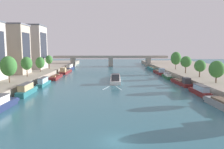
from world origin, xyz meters
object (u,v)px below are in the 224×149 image
moored_boat_left_upstream (44,82)px  moored_boat_right_lone (167,76)px  moored_boat_left_midway (27,90)px  moored_boat_left_end (65,71)px  tree_left_far (27,63)px  tree_left_by_lamp (40,63)px  bridge_far (111,59)px  tree_left_distant (49,60)px  tree_right_distant (200,66)px  barge_midriver (115,79)px  moored_boat_right_downstream (200,91)px  tree_right_past_mid (186,62)px  tree_right_end_of_row (176,58)px  moored_boat_right_gap_after (181,82)px  moored_boat_right_end (159,72)px  tree_left_second (9,66)px  moored_boat_left_lone (56,77)px  tree_right_by_lamp (217,69)px  moored_boat_right_second (152,69)px  moored_boat_left_gap_after (70,67)px

moored_boat_left_upstream → moored_boat_right_lone: moored_boat_left_upstream is taller
moored_boat_left_midway → moored_boat_left_end: moored_boat_left_end is taller
moored_boat_right_lone → tree_left_far: bearing=-168.4°
moored_boat_left_midway → moored_boat_right_lone: bearing=34.0°
tree_left_by_lamp → bridge_far: 58.11m
tree_left_far → bridge_far: tree_left_far is taller
tree_left_distant → tree_right_distant: bearing=-27.7°
barge_midriver → moored_boat_right_downstream: bearing=-48.1°
moored_boat_left_end → tree_right_past_mid: (49.26, -18.41, 5.58)m
tree_left_by_lamp → tree_right_end_of_row: tree_right_end_of_row is taller
moored_boat_right_gap_after → bridge_far: bridge_far is taller
moored_boat_left_midway → tree_right_distant: 52.99m
barge_midriver → tree_right_distant: 28.32m
moored_boat_right_end → tree_right_past_mid: bearing=-68.5°
tree_left_by_lamp → tree_right_end_of_row: size_ratio=0.76×
moored_boat_left_midway → moored_boat_right_lone: size_ratio=0.98×
moored_boat_left_upstream → moored_boat_right_downstream: size_ratio=1.03×
tree_left_second → tree_left_distant: 40.39m
tree_left_by_lamp → tree_left_distant: 13.49m
moored_boat_left_lone → moored_boat_right_lone: bearing=0.3°
tree_left_second → bridge_far: bearing=69.8°
tree_left_far → tree_right_end_of_row: 61.52m
moored_boat_left_midway → moored_boat_right_end: size_ratio=0.74×
moored_boat_right_gap_after → tree_right_end_of_row: 29.03m
moored_boat_right_lone → tree_right_past_mid: tree_right_past_mid is taller
moored_boat_right_lone → tree_left_distant: bearing=161.1°
tree_left_far → tree_right_by_lamp: 58.61m
moored_boat_left_upstream → moored_boat_right_lone: (42.87, 15.79, -0.15)m
moored_boat_right_end → tree_left_far: 56.30m
tree_right_past_mid → tree_right_end_of_row: bearing=87.8°
moored_boat_left_lone → moored_boat_right_end: 45.57m
moored_boat_right_lone → tree_right_by_lamp: (6.96, -24.36, 4.94)m
moored_boat_right_end → tree_left_by_lamp: tree_left_by_lamp is taller
moored_boat_left_end → tree_right_end_of_row: tree_right_end_of_row is taller
moored_boat_left_end → moored_boat_right_second: bearing=18.8°
barge_midriver → moored_boat_left_midway: size_ratio=1.88×
tree_right_distant → tree_right_end_of_row: size_ratio=0.72×
moored_boat_left_lone → tree_right_past_mid: (49.40, -1.24, 5.91)m
moored_boat_left_upstream → tree_left_far: (-7.06, 5.51, 5.43)m
tree_left_distant → tree_left_second: bearing=-89.9°
tree_right_distant → moored_boat_right_end: bearing=104.0°
moored_boat_right_second → tree_left_far: (-50.60, -41.96, 5.83)m
tree_left_far → tree_right_past_mid: 57.24m
moored_boat_left_lone → moored_boat_left_gap_after: (-0.76, 33.79, 0.69)m
moored_boat_left_end → tree_left_by_lamp: tree_left_by_lamp is taller
moored_boat_left_upstream → tree_left_second: 11.76m
tree_left_second → moored_boat_right_end: bearing=36.7°
tree_left_distant → tree_right_past_mid: size_ratio=0.96×
moored_boat_left_lone → moored_boat_left_gap_after: size_ratio=0.96×
moored_boat_right_gap_after → tree_left_by_lamp: tree_left_by_lamp is taller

